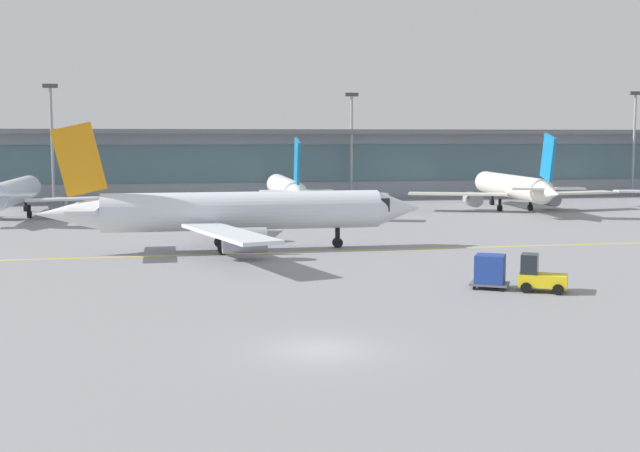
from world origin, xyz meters
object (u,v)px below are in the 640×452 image
Objects in this scene: gate_airplane_2 at (286,190)px; taxiing_regional_jet at (238,212)px; gate_airplane_3 at (512,187)px; apron_light_mast_3 at (634,139)px; cargo_dolly_lead at (490,270)px; apron_light_mast_1 at (52,140)px; baggage_tug at (539,276)px; gate_airplane_1 at (13,193)px; apron_light_mast_2 at (352,141)px.

gate_airplane_2 is 0.88× the size of taxiing_regional_jet.
gate_airplane_3 reaches higher than gate_airplane_2.
gate_airplane_3 is at bearing 38.92° from taxiing_regional_jet.
apron_light_mast_3 is (60.84, 46.43, 5.31)m from taxiing_regional_jet.
cargo_dolly_lead is 0.17× the size of apron_light_mast_1.
apron_light_mast_1 is at bearing 77.92° from gate_airplane_3.
baggage_tug is at bearing 162.13° from gate_airplane_3.
apron_light_mast_3 is (52.87, 15.34, 5.66)m from gate_airplane_2.
gate_airplane_1 is 0.90× the size of taxiing_regional_jet.
taxiing_regional_jet is 11.16× the size of cargo_dolly_lead.
taxiing_regional_jet is 22.49m from cargo_dolly_lead.
gate_airplane_3 is 56.31m from apron_light_mast_1.
gate_airplane_3 is at bearing -91.15° from gate_airplane_1.
apron_light_mast_3 is (48.08, 64.84, 7.16)m from cargo_dolly_lead.
cargo_dolly_lead is 81.04m from apron_light_mast_3.
apron_light_mast_3 is (80.22, 2.43, -0.01)m from apron_light_mast_1.
apron_light_mast_2 is at bearing 42.86° from gate_airplane_3.
apron_light_mast_2 is at bearing 67.13° from taxiing_regional_jet.
gate_airplane_1 is 0.97× the size of gate_airplane_3.
apron_light_mast_2 is at bearing 113.70° from cargo_dolly_lead.
gate_airplane_2 is 32.09m from taxiing_regional_jet.
gate_airplane_3 is 1.81× the size of apron_light_mast_3.
apron_light_mast_2 is at bearing 4.87° from apron_light_mast_1.
apron_light_mast_2 is (38.69, 3.30, -0.28)m from apron_light_mast_1.
apron_light_mast_3 reaches higher than baggage_tug.
apron_light_mast_1 reaches higher than baggage_tug.
apron_light_mast_1 is (-32.14, 62.41, 7.17)m from cargo_dolly_lead.
apron_light_mast_3 is (41.53, -0.87, 0.27)m from apron_light_mast_2.
taxiing_regional_jet is at bearing 154.12° from cargo_dolly_lead.
apron_light_mast_1 reaches higher than apron_light_mast_2.
gate_airplane_3 is 52.01m from baggage_tug.
apron_light_mast_2 reaches higher than taxiing_regional_jet.
apron_light_mast_3 reaches higher than gate_airplane_1.
cargo_dolly_lead is at bearing 159.15° from gate_airplane_3.
gate_airplane_3 is (56.12, -1.51, 0.08)m from gate_airplane_1.
apron_light_mast_3 is at bearing -1.20° from apron_light_mast_2.
apron_light_mast_3 is at bearing 84.75° from baggage_tug.
gate_airplane_2 is at bearing 74.95° from taxiing_regional_jet.
gate_airplane_3 is 32.36m from apron_light_mast_3.
cargo_dolly_lead is (34.41, -48.42, -1.57)m from gate_airplane_1.
gate_airplane_2 reaches higher than cargo_dolly_lead.
gate_airplane_1 reaches higher than baggage_tug.
apron_light_mast_2 is at bearing 178.80° from apron_light_mast_3.
taxiing_regional_jet is 48.37m from apron_light_mast_1.
apron_light_mast_1 is (-34.50, 63.74, 7.33)m from baggage_tug.
cargo_dolly_lead is 66.39m from apron_light_mast_2.
apron_light_mast_1 is (-27.35, 12.91, 5.67)m from gate_airplane_2.
apron_light_mast_1 is 80.25m from apron_light_mast_3.
taxiing_regional_jet reaches higher than gate_airplane_1.
taxiing_regional_jet is 24.95m from baggage_tug.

